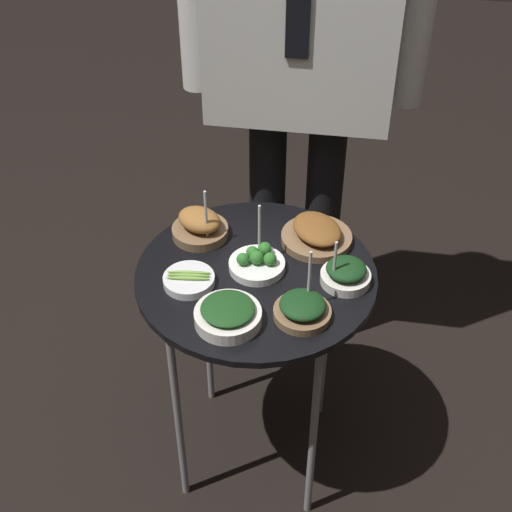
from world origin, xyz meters
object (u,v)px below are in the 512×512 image
at_px(bowl_roast_mid_left, 317,234).
at_px(bowl_asparagus_near_rim, 189,280).
at_px(serving_cart, 256,291).
at_px(bowl_roast_back_right, 200,225).
at_px(waiter_figure, 303,25).
at_px(bowl_spinach_front_right, 346,275).
at_px(bowl_spinach_front_center, 302,309).
at_px(bowl_spinach_mid_right, 228,314).
at_px(bowl_broccoli_back_left, 258,262).

distance_m(bowl_roast_mid_left, bowl_asparagus_near_rim, 0.35).
distance_m(serving_cart, bowl_roast_back_right, 0.22).
xyz_separation_m(bowl_roast_back_right, bowl_roast_mid_left, (0.30, 0.02, -0.01)).
height_order(bowl_roast_mid_left, waiter_figure, waiter_figure).
height_order(bowl_spinach_front_right, bowl_asparagus_near_rim, bowl_spinach_front_right).
distance_m(bowl_spinach_front_center, bowl_spinach_mid_right, 0.17).
height_order(bowl_roast_back_right, bowl_broccoli_back_left, bowl_broccoli_back_left).
distance_m(serving_cart, bowl_roast_mid_left, 0.21).
distance_m(bowl_broccoli_back_left, bowl_spinach_front_center, 0.19).
bearing_deg(serving_cart, bowl_broccoli_back_left, 83.28).
xyz_separation_m(bowl_spinach_front_center, bowl_roast_mid_left, (0.00, 0.27, 0.00)).
bearing_deg(bowl_spinach_mid_right, bowl_broccoli_back_left, 79.58).
relative_size(bowl_roast_mid_left, waiter_figure, 0.10).
height_order(serving_cart, waiter_figure, waiter_figure).
bearing_deg(serving_cart, bowl_spinach_front_center, -46.31).
xyz_separation_m(bowl_roast_back_right, bowl_broccoli_back_left, (0.17, -0.10, -0.01)).
relative_size(serving_cart, bowl_spinach_front_right, 5.35).
distance_m(bowl_spinach_front_center, bowl_spinach_front_right, 0.16).
bearing_deg(bowl_asparagus_near_rim, bowl_spinach_mid_right, -43.80).
bearing_deg(bowl_roast_mid_left, bowl_spinach_mid_right, -117.31).
relative_size(bowl_roast_back_right, bowl_asparagus_near_rim, 1.30).
bearing_deg(waiter_figure, bowl_broccoli_back_left, -94.32).
height_order(bowl_spinach_front_center, bowl_spinach_front_right, bowl_spinach_front_center).
distance_m(bowl_roast_mid_left, bowl_spinach_mid_right, 0.36).
distance_m(bowl_roast_back_right, waiter_figure, 0.58).
bearing_deg(waiter_figure, bowl_spinach_front_right, -70.98).
xyz_separation_m(serving_cart, bowl_spinach_mid_right, (-0.03, -0.18, 0.09)).
xyz_separation_m(bowl_roast_back_right, waiter_figure, (0.20, 0.38, 0.38)).
distance_m(bowl_roast_back_right, bowl_roast_mid_left, 0.30).
distance_m(bowl_spinach_mid_right, waiter_figure, 0.79).
xyz_separation_m(bowl_roast_mid_left, bowl_spinach_front_right, (0.08, -0.15, 0.00)).
relative_size(bowl_spinach_front_right, waiter_figure, 0.07).
bearing_deg(bowl_spinach_front_center, bowl_broccoli_back_left, 130.16).
height_order(bowl_spinach_front_center, waiter_figure, waiter_figure).
relative_size(bowl_roast_back_right, waiter_figure, 0.09).
distance_m(serving_cart, bowl_asparagus_near_rim, 0.18).
relative_size(bowl_spinach_front_center, waiter_figure, 0.09).
bearing_deg(waiter_figure, bowl_spinach_front_center, -82.13).
bearing_deg(serving_cart, bowl_spinach_mid_right, -100.74).
xyz_separation_m(bowl_asparagus_near_rim, waiter_figure, (0.19, 0.57, 0.40)).
xyz_separation_m(bowl_spinach_mid_right, bowl_spinach_front_right, (0.25, 0.17, 0.00)).
height_order(bowl_roast_mid_left, bowl_spinach_front_right, bowl_spinach_front_right).
xyz_separation_m(bowl_spinach_front_center, bowl_spinach_mid_right, (-0.16, -0.04, -0.00)).
distance_m(bowl_roast_back_right, bowl_spinach_front_center, 0.38).
xyz_separation_m(bowl_spinach_front_center, waiter_figure, (-0.09, 0.64, 0.39)).
bearing_deg(bowl_broccoli_back_left, bowl_spinach_mid_right, -100.42).
relative_size(serving_cart, bowl_roast_mid_left, 3.84).
bearing_deg(bowl_asparagus_near_rim, bowl_roast_mid_left, 36.69).
distance_m(bowl_roast_mid_left, waiter_figure, 0.54).
bearing_deg(serving_cart, bowl_asparagus_near_rim, -155.93).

